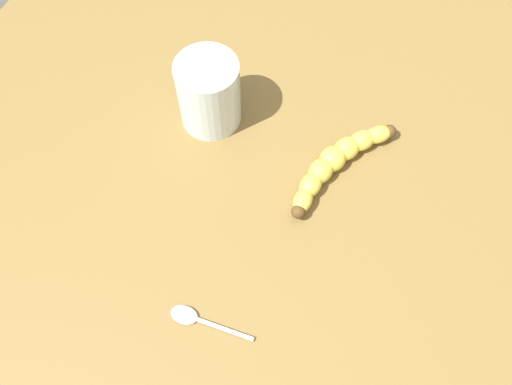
# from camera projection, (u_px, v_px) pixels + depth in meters

# --- Properties ---
(wooden_tabletop) EXTENTS (1.20, 1.20, 0.03)m
(wooden_tabletop) POSITION_uv_depth(u_px,v_px,m) (279.00, 228.00, 0.78)
(wooden_tabletop) COLOR brown
(wooden_tabletop) RESTS_ON ground
(banana) EXTENTS (0.10, 0.20, 0.04)m
(banana) POSITION_uv_depth(u_px,v_px,m) (336.00, 162.00, 0.80)
(banana) COLOR yellow
(banana) RESTS_ON wooden_tabletop
(smoothie_glass) EXTENTS (0.09, 0.09, 0.11)m
(smoothie_glass) POSITION_uv_depth(u_px,v_px,m) (209.00, 94.00, 0.81)
(smoothie_glass) COLOR silver
(smoothie_glass) RESTS_ON wooden_tabletop
(teaspoon) EXTENTS (0.11, 0.03, 0.01)m
(teaspoon) POSITION_uv_depth(u_px,v_px,m) (189.00, 317.00, 0.70)
(teaspoon) COLOR silver
(teaspoon) RESTS_ON wooden_tabletop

